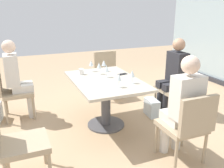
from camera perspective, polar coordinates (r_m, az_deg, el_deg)
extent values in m
plane|color=tan|center=(3.80, -1.41, -9.53)|extent=(12.00, 12.00, 0.00)
cube|color=#BCB29E|center=(3.53, -1.50, 0.76)|extent=(1.36, 0.92, 0.04)
cylinder|color=#4C4C51|center=(3.66, -1.45, -4.70)|extent=(0.14, 0.14, 0.69)
cylinder|color=#4C4C51|center=(3.80, -1.41, -9.37)|extent=(0.56, 0.56, 0.02)
cube|color=tan|center=(4.18, -21.05, -1.89)|extent=(0.46, 0.46, 0.06)
cylinder|color=tan|center=(4.08, -17.77, -5.42)|extent=(0.04, 0.04, 0.39)
cylinder|color=tan|center=(4.45, -18.27, -3.48)|extent=(0.04, 0.04, 0.39)
cylinder|color=tan|center=(4.08, -23.38, -6.09)|extent=(0.04, 0.04, 0.39)
cylinder|color=tan|center=(4.45, -23.39, -4.10)|extent=(0.04, 0.04, 0.39)
cube|color=tan|center=(4.18, 13.94, -1.22)|extent=(0.46, 0.46, 0.06)
cube|color=tan|center=(4.26, 16.91, 2.27)|extent=(0.46, 0.05, 0.42)
cylinder|color=tan|center=(4.30, 9.99, -3.59)|extent=(0.04, 0.04, 0.39)
cylinder|color=tan|center=(4.00, 13.04, -5.52)|extent=(0.04, 0.04, 0.39)
cylinder|color=tan|center=(4.52, 14.30, -2.81)|extent=(0.04, 0.04, 0.39)
cylinder|color=tan|center=(4.23, 17.50, -4.57)|extent=(0.04, 0.04, 0.39)
cube|color=tan|center=(2.98, 15.83, -9.43)|extent=(0.46, 0.46, 0.06)
cube|color=tan|center=(2.71, 19.50, -7.04)|extent=(0.05, 0.46, 0.42)
cylinder|color=tan|center=(3.34, 16.13, -10.73)|extent=(0.04, 0.04, 0.39)
cylinder|color=tan|center=(3.13, 10.22, -12.36)|extent=(0.04, 0.04, 0.39)
cylinder|color=tan|center=(3.08, 20.82, -13.82)|extent=(0.04, 0.04, 0.39)
cylinder|color=tan|center=(2.85, 14.67, -15.95)|extent=(0.04, 0.04, 0.39)
cube|color=tan|center=(4.78, -0.55, 1.79)|extent=(0.46, 0.46, 0.06)
cube|color=tan|center=(4.95, -1.65, 5.21)|extent=(0.05, 0.46, 0.42)
cylinder|color=tan|center=(4.61, -1.92, -1.82)|extent=(0.04, 0.04, 0.39)
cylinder|color=tan|center=(4.75, 2.59, -1.19)|extent=(0.04, 0.04, 0.39)
cylinder|color=tan|center=(4.96, -3.55, -0.36)|extent=(0.04, 0.04, 0.39)
cylinder|color=tan|center=(5.10, 0.70, 0.19)|extent=(0.04, 0.04, 0.39)
cube|color=tan|center=(2.69, -19.57, -12.99)|extent=(0.46, 0.46, 0.06)
cylinder|color=tan|center=(2.99, -15.44, -14.30)|extent=(0.04, 0.04, 0.39)
cylinder|color=tan|center=(2.99, -23.31, -15.26)|extent=(0.04, 0.04, 0.39)
cylinder|color=silver|center=(4.17, -18.29, -4.51)|extent=(0.11, 0.11, 0.45)
cube|color=silver|center=(4.07, -20.01, -1.04)|extent=(0.13, 0.32, 0.11)
cylinder|color=silver|center=(4.34, -18.50, -3.65)|extent=(0.11, 0.11, 0.45)
cube|color=silver|center=(4.24, -20.15, -0.30)|extent=(0.13, 0.32, 0.11)
cube|color=silver|center=(4.08, -22.34, 3.05)|extent=(0.34, 0.20, 0.48)
sphere|color=beige|center=(4.01, -22.96, 8.02)|extent=(0.20, 0.20, 0.20)
cylinder|color=#28282D|center=(4.22, 11.08, -3.66)|extent=(0.11, 0.11, 0.45)
cube|color=#28282D|center=(4.17, 12.42, 0.11)|extent=(0.13, 0.32, 0.11)
cylinder|color=#28282D|center=(4.08, 12.46, -4.52)|extent=(0.11, 0.11, 0.45)
cube|color=#28282D|center=(4.04, 13.85, -0.62)|extent=(0.13, 0.32, 0.11)
cube|color=#28282D|center=(4.10, 14.90, 3.89)|extent=(0.34, 0.20, 0.48)
sphere|color=tan|center=(4.03, 15.32, 8.85)|extent=(0.20, 0.20, 0.20)
cylinder|color=silver|center=(3.24, 14.89, -10.89)|extent=(0.11, 0.11, 0.45)
cube|color=silver|center=(3.05, 16.39, -7.04)|extent=(0.32, 0.13, 0.11)
cylinder|color=silver|center=(3.15, 12.21, -11.62)|extent=(0.11, 0.11, 0.45)
cube|color=silver|center=(2.95, 13.63, -7.71)|extent=(0.32, 0.13, 0.11)
cube|color=silver|center=(2.80, 17.11, -2.91)|extent=(0.20, 0.34, 0.48)
sphere|color=beige|center=(2.69, 17.82, 4.26)|extent=(0.20, 0.20, 0.20)
cylinder|color=silver|center=(3.97, -1.90, 3.05)|extent=(0.06, 0.06, 0.00)
cylinder|color=silver|center=(3.96, -1.90, 3.68)|extent=(0.01, 0.01, 0.08)
cone|color=silver|center=(3.94, -1.92, 4.95)|extent=(0.07, 0.07, 0.09)
cylinder|color=silver|center=(3.98, -4.84, 3.02)|extent=(0.06, 0.06, 0.00)
cylinder|color=silver|center=(3.97, -4.86, 3.64)|extent=(0.01, 0.01, 0.08)
cone|color=silver|center=(3.95, -4.89, 4.91)|extent=(0.07, 0.07, 0.09)
cylinder|color=silver|center=(3.21, 1.61, -0.66)|extent=(0.06, 0.06, 0.00)
cylinder|color=silver|center=(3.20, 1.61, 0.11)|extent=(0.01, 0.01, 0.08)
cone|color=silver|center=(3.17, 1.63, 1.66)|extent=(0.07, 0.07, 0.09)
cylinder|color=silver|center=(3.64, -1.27, 1.65)|extent=(0.06, 0.06, 0.00)
cylinder|color=silver|center=(3.63, -1.27, 2.33)|extent=(0.01, 0.01, 0.08)
cone|color=silver|center=(3.61, -1.28, 3.70)|extent=(0.07, 0.07, 0.09)
cylinder|color=silver|center=(3.81, -3.01, 2.37)|extent=(0.06, 0.06, 0.00)
cylinder|color=silver|center=(3.80, -3.02, 3.03)|extent=(0.01, 0.01, 0.08)
cone|color=silver|center=(3.78, -3.04, 4.34)|extent=(0.07, 0.07, 0.09)
cylinder|color=silver|center=(3.38, 4.69, 0.24)|extent=(0.06, 0.06, 0.00)
cylinder|color=silver|center=(3.36, 4.71, 0.97)|extent=(0.01, 0.01, 0.08)
cone|color=silver|center=(3.34, 4.75, 2.45)|extent=(0.07, 0.07, 0.09)
cylinder|color=white|center=(3.80, -7.18, 2.89)|extent=(0.08, 0.08, 0.09)
cube|color=black|center=(3.79, 2.48, 2.32)|extent=(0.09, 0.15, 0.01)
cube|color=silver|center=(4.11, 9.24, -5.43)|extent=(0.31, 0.19, 0.28)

